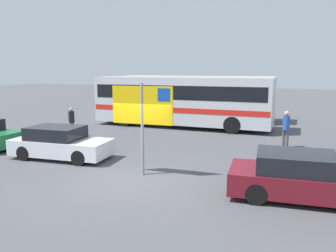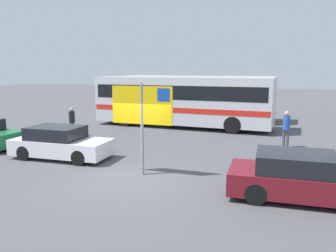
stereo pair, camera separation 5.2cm
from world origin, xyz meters
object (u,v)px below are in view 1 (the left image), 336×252
bus_front_coach (181,99)px  pedestrian_by_bus (72,120)px  bus_rear_coach (195,95)px  ferry_sign (143,109)px  car_maroon (303,177)px  car_white (60,143)px  pedestrian_near_sign (286,126)px

bus_front_coach → pedestrian_by_bus: 6.98m
bus_rear_coach → bus_front_coach: bearing=-86.2°
bus_front_coach → ferry_sign: (2.13, -9.95, 0.54)m
bus_front_coach → pedestrian_by_bus: bus_front_coach is taller
car_maroon → pedestrian_by_bus: pedestrian_by_bus is taller
bus_front_coach → ferry_sign: bearing=-77.9°
car_maroon → car_white: 9.43m
bus_rear_coach → car_white: bearing=-98.0°
car_white → pedestrian_near_sign: 10.22m
car_white → pedestrian_by_bus: (-2.44, 3.95, 0.31)m
ferry_sign → car_maroon: size_ratio=0.74×
bus_front_coach → car_maroon: bearing=-54.7°
bus_rear_coach → pedestrian_near_sign: (6.77, -7.51, -0.75)m
bus_front_coach → car_white: (-2.08, -9.20, -1.15)m
bus_rear_coach → pedestrian_by_bus: size_ratio=7.02×
ferry_sign → car_white: 4.60m
car_maroon → pedestrian_near_sign: (-0.77, 6.59, 0.39)m
ferry_sign → bus_rear_coach: bearing=97.1°
bus_rear_coach → car_maroon: size_ratio=2.60×
pedestrian_by_bus → bus_front_coach: bearing=39.3°
pedestrian_near_sign → pedestrian_by_bus: 11.15m
bus_rear_coach → car_white: (-1.83, -13.02, -1.15)m
pedestrian_near_sign → car_maroon: bearing=-154.0°
car_maroon → pedestrian_near_sign: bearing=91.3°
car_white → pedestrian_near_sign: size_ratio=2.42×
car_maroon → car_white: size_ratio=1.03×
bus_rear_coach → pedestrian_near_sign: size_ratio=6.48×
bus_front_coach → car_white: bearing=-102.7°
ferry_sign → pedestrian_near_sign: 7.75m
ferry_sign → car_white: (-4.21, 0.74, -1.69)m
pedestrian_by_bus → car_maroon: bearing=-33.0°
ferry_sign → pedestrian_by_bus: ferry_sign is taller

